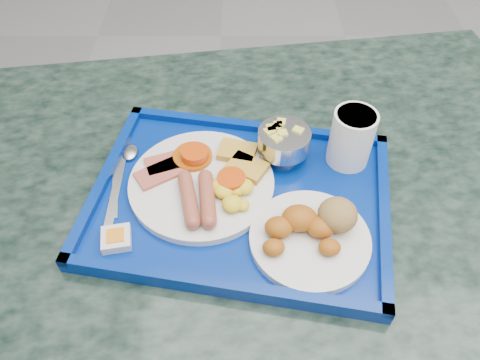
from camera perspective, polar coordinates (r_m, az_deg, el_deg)
The scene contains 9 objects.
table at distance 0.94m, azimuth -0.23°, elevation -9.06°, with size 1.35×1.00×0.78m.
tray at distance 0.75m, azimuth 0.00°, elevation -2.32°, with size 0.52×0.42×0.03m.
main_plate at distance 0.76m, azimuth -4.10°, elevation -0.17°, with size 0.24×0.24×0.04m.
bread_plate at distance 0.69m, azimuth 8.87°, elevation -6.16°, with size 0.18×0.18×0.06m.
fruit_bowl at distance 0.78m, azimuth 5.32°, elevation 4.82°, with size 0.09×0.09×0.06m.
juice_cup at distance 0.79m, azimuth 13.46°, elevation 5.18°, with size 0.07×0.07×0.10m.
spoon at distance 0.82m, azimuth -13.72°, elevation 2.17°, with size 0.04×0.16×0.01m.
knife at distance 0.80m, azimuth -14.60°, elevation 0.20°, with size 0.01×0.20×0.00m, color #B7B7B9.
jam_packet at distance 0.72m, azimuth -14.85°, elevation -6.90°, with size 0.05×0.05×0.02m.
Camera 1 is at (-0.57, -0.25, 1.37)m, focal length 35.00 mm.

